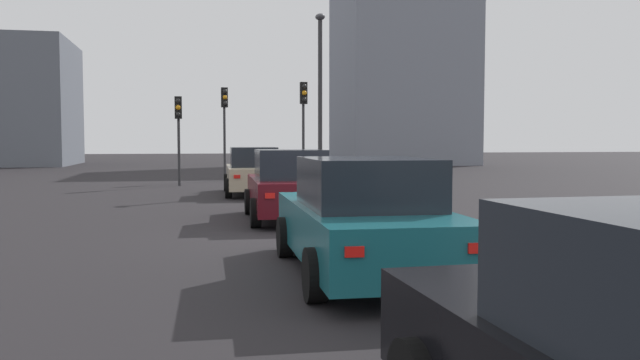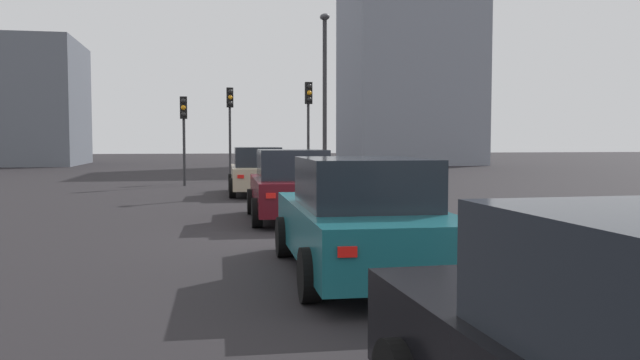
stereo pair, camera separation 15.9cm
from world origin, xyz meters
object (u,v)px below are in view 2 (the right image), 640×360
Objects in this scene: car_beige_lead at (257,172)px; traffic_light_near_left at (184,122)px; traffic_light_near_right at (309,111)px; traffic_light_far_left at (230,114)px; car_teal_third at (361,219)px; street_lamp_kerbside at (325,85)px; car_maroon_second at (291,187)px.

traffic_light_near_left is (4.66, 2.56, 1.85)m from car_beige_lead.
traffic_light_near_right reaches higher than traffic_light_far_left.
car_beige_lead is 13.63m from car_teal_third.
car_teal_third is 1.33× the size of traffic_light_near_left.
car_beige_lead is at bearing 2.56° from car_teal_third.
traffic_light_near_left is at bearing -98.85° from traffic_light_near_right.
traffic_light_far_left is (3.37, 3.07, -0.00)m from traffic_light_near_right.
street_lamp_kerbside reaches higher than traffic_light_far_left.
traffic_light_near_left is at bearing -42.37° from traffic_light_far_left.
car_maroon_second is at bearing -16.30° from traffic_light_near_right.
car_teal_third is at bearing -177.20° from car_maroon_second.
car_maroon_second is 0.63× the size of street_lamp_kerbside.
street_lamp_kerbside is (-2.76, -5.31, 1.32)m from traffic_light_near_left.
car_teal_third is 1.14× the size of traffic_light_far_left.
car_beige_lead is at bearing -4.35° from traffic_light_far_left.
street_lamp_kerbside is at bearing 64.85° from traffic_light_near_left.
traffic_light_near_right is (4.28, -2.53, 2.29)m from car_beige_lead.
traffic_light_far_left is (15.00, 0.67, 2.28)m from car_maroon_second.
car_beige_lead is 1.11× the size of car_maroon_second.
traffic_light_far_left is at bearing 3.72° from car_teal_third.
car_maroon_second is 0.97× the size of traffic_light_near_right.
street_lamp_kerbside is at bearing 0.50° from traffic_light_near_right.
traffic_light_far_left reaches higher than car_beige_lead.
car_maroon_second is 10.11m from street_lamp_kerbside.
car_maroon_second is at bearing 2.35° from car_teal_third.
street_lamp_kerbside is at bearing -53.15° from car_beige_lead.
car_beige_lead is at bearing 31.14° from traffic_light_near_left.
traffic_light_far_left is at bearing 4.74° from car_maroon_second.
traffic_light_far_left is at bearing -142.28° from traffic_light_near_right.
street_lamp_kerbside is (9.24, -2.62, 3.17)m from car_maroon_second.
car_maroon_second is at bearing -176.77° from car_beige_lead.
traffic_light_near_left is 6.12m from street_lamp_kerbside.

